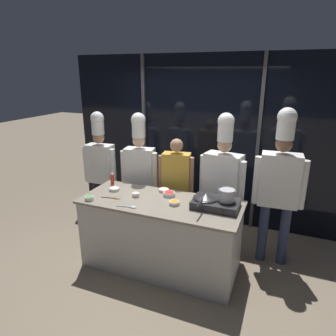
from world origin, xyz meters
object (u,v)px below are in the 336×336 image
(prep_bowl_bean_sprouts, at_px, (164,190))
(prep_bowl_carrots, at_px, (174,203))
(chef_line, at_px, (223,178))
(squeeze_bottle_chili, at_px, (112,178))
(prep_bowl_chicken, at_px, (136,194))
(chef_sous, at_px, (140,168))
(prep_bowl_bell_pepper, at_px, (169,194))
(chef_head, at_px, (100,163))
(person_guest, at_px, (176,181))
(portable_stove, at_px, (216,204))
(chef_pastry, at_px, (280,180))
(serving_spoon_solid, at_px, (115,198))
(prep_bowl_scallions, at_px, (89,198))
(frying_pan, at_px, (206,196))
(stock_pot, at_px, (227,195))
(serving_spoon_slotted, at_px, (130,207))

(prep_bowl_bean_sprouts, distance_m, prep_bowl_carrots, 0.43)
(chef_line, bearing_deg, squeeze_bottle_chili, 25.19)
(prep_bowl_bean_sprouts, bearing_deg, prep_bowl_chicken, -132.64)
(chef_sous, relative_size, chef_line, 0.97)
(prep_bowl_bell_pepper, distance_m, chef_head, 1.45)
(prep_bowl_bell_pepper, bearing_deg, person_guest, 98.96)
(squeeze_bottle_chili, relative_size, chef_sous, 0.10)
(portable_stove, distance_m, squeeze_bottle_chili, 1.53)
(prep_bowl_bean_sprouts, height_order, chef_pastry, chef_pastry)
(portable_stove, xyz_separation_m, chef_head, (-1.99, 0.61, 0.09))
(serving_spoon_solid, bearing_deg, portable_stove, 10.20)
(prep_bowl_carrots, bearing_deg, portable_stove, 13.22)
(portable_stove, xyz_separation_m, prep_bowl_scallions, (-1.49, -0.38, -0.02))
(squeeze_bottle_chili, bearing_deg, prep_bowl_carrots, -16.67)
(person_guest, bearing_deg, portable_stove, 132.92)
(person_guest, bearing_deg, chef_pastry, 172.12)
(chef_line, bearing_deg, frying_pan, 94.08)
(prep_bowl_bell_pepper, bearing_deg, stock_pot, -8.54)
(stock_pot, distance_m, serving_spoon_slotted, 1.12)
(prep_bowl_bell_pepper, xyz_separation_m, person_guest, (-0.07, 0.44, 0.00))
(prep_bowl_chicken, distance_m, serving_spoon_slotted, 0.32)
(frying_pan, relative_size, serving_spoon_slotted, 2.11)
(prep_bowl_carrots, bearing_deg, chef_head, 154.68)
(serving_spoon_solid, height_order, chef_line, chef_line)
(prep_bowl_bell_pepper, relative_size, prep_bowl_carrots, 1.21)
(prep_bowl_bell_pepper, height_order, chef_pastry, chef_pastry)
(frying_pan, distance_m, chef_pastry, 0.97)
(chef_sous, bearing_deg, prep_bowl_carrots, 132.10)
(portable_stove, height_order, chef_pastry, chef_pastry)
(chef_head, height_order, chef_pastry, chef_pastry)
(serving_spoon_slotted, bearing_deg, serving_spoon_solid, 153.44)
(prep_bowl_chicken, height_order, serving_spoon_solid, prep_bowl_chicken)
(frying_pan, height_order, prep_bowl_scallions, frying_pan)
(prep_bowl_carrots, distance_m, chef_sous, 1.08)
(squeeze_bottle_chili, distance_m, prep_bowl_carrots, 1.10)
(squeeze_bottle_chili, distance_m, person_guest, 0.90)
(stock_pot, xyz_separation_m, chef_pastry, (0.53, 0.57, 0.06))
(chef_head, xyz_separation_m, chef_sous, (0.71, -0.02, 0.01))
(chef_head, relative_size, chef_sous, 0.99)
(prep_bowl_bell_pepper, height_order, prep_bowl_chicken, prep_bowl_bell_pepper)
(serving_spoon_solid, bearing_deg, squeeze_bottle_chili, 124.75)
(portable_stove, distance_m, prep_bowl_scallions, 1.53)
(frying_pan, relative_size, person_guest, 0.33)
(prep_bowl_chicken, height_order, prep_bowl_scallions, prep_bowl_chicken)
(person_guest, distance_m, chef_line, 0.66)
(serving_spoon_slotted, xyz_separation_m, chef_pastry, (1.57, 0.95, 0.23))
(prep_bowl_chicken, distance_m, chef_line, 1.16)
(prep_bowl_carrots, bearing_deg, stock_pot, 10.60)
(prep_bowl_bean_sprouts, distance_m, person_guest, 0.34)
(serving_spoon_slotted, bearing_deg, prep_bowl_scallions, -179.24)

